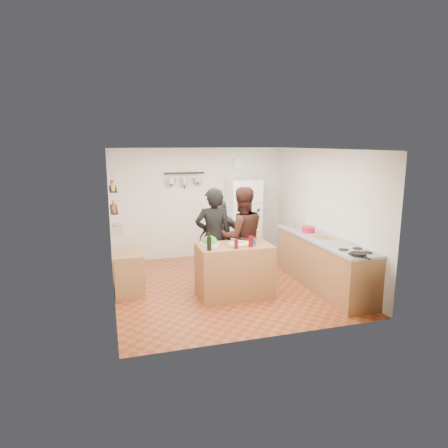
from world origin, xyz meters
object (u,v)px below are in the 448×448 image
object	(u,v)px
fridge	(243,219)
prep_island	(234,270)
pepper_mill	(258,237)
salt_canister	(254,242)
red_bowl	(308,230)
person_back	(222,239)
salad_bowl	(210,244)
wine_bottle	(209,244)
counter_run	(323,263)
skillet	(359,254)
person_left	(214,238)
side_table	(128,272)
person_center	(242,237)
wall_clock	(239,163)

from	to	relation	value
fridge	prep_island	bearing A→B (deg)	-112.66
pepper_mill	salt_canister	bearing A→B (deg)	-131.42
red_bowl	person_back	bearing A→B (deg)	158.58
salad_bowl	wine_bottle	distance (m)	0.29
pepper_mill	counter_run	distance (m)	1.37
salt_canister	fridge	bearing A→B (deg)	74.83
prep_island	counter_run	distance (m)	1.70
counter_run	skillet	xyz separation A→B (m)	(-0.10, -1.17, 0.49)
pepper_mill	person_left	world-z (taller)	person_left
side_table	red_bowl	bearing A→B (deg)	-3.94
salad_bowl	salt_canister	size ratio (longest dim) A/B	2.76
salad_bowl	person_center	world-z (taller)	person_center
person_center	wall_clock	distance (m)	2.52
wall_clock	side_table	bearing A→B (deg)	-144.92
wine_bottle	wall_clock	xyz separation A→B (m)	(1.45, 2.82, 1.13)
prep_island	person_back	xyz separation A→B (m)	(0.10, 1.09, 0.31)
wall_clock	salt_canister	bearing A→B (deg)	-103.40
person_back	counter_run	xyz separation A→B (m)	(1.60, -1.12, -0.31)
pepper_mill	person_center	size ratio (longest dim) A/B	0.11
person_center	side_table	bearing A→B (deg)	-4.37
wine_bottle	salt_canister	size ratio (longest dim) A/B	1.96
salad_bowl	person_back	bearing A→B (deg)	63.49
prep_island	wall_clock	world-z (taller)	wall_clock
wine_bottle	fridge	xyz separation A→B (m)	(1.45, 2.49, -0.12)
skillet	side_table	world-z (taller)	skillet
person_back	red_bowl	xyz separation A→B (m)	(1.55, -0.61, 0.21)
salad_bowl	pepper_mill	size ratio (longest dim) A/B	1.64
prep_island	counter_run	xyz separation A→B (m)	(1.70, -0.03, -0.01)
salad_bowl	counter_run	bearing A→B (deg)	-2.11
salt_canister	skillet	xyz separation A→B (m)	(1.30, -1.08, -0.02)
wine_bottle	person_back	world-z (taller)	person_back
skillet	red_bowl	size ratio (longest dim) A/B	0.94
wall_clock	side_table	distance (m)	3.74
person_back	prep_island	bearing A→B (deg)	101.08
person_left	skillet	size ratio (longest dim) A/B	7.63
pepper_mill	fridge	bearing A→B (deg)	77.35
person_left	skillet	world-z (taller)	person_left
salt_canister	person_back	world-z (taller)	person_back
prep_island	fridge	xyz separation A→B (m)	(0.95, 2.27, 0.45)
wine_bottle	person_back	xyz separation A→B (m)	(0.60, 1.31, -0.26)
person_back	fridge	bearing A→B (deg)	-109.49
prep_island	wine_bottle	distance (m)	0.79
pepper_mill	person_center	bearing A→B (deg)	108.03
salt_canister	red_bowl	bearing A→B (deg)	23.96
side_table	counter_run	bearing A→B (deg)	-12.16
prep_island	skillet	bearing A→B (deg)	-36.94
prep_island	person_center	size ratio (longest dim) A/B	0.68
wine_bottle	red_bowl	size ratio (longest dim) A/B	0.88
wine_bottle	skillet	bearing A→B (deg)	-25.08
person_left	wine_bottle	bearing A→B (deg)	84.43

